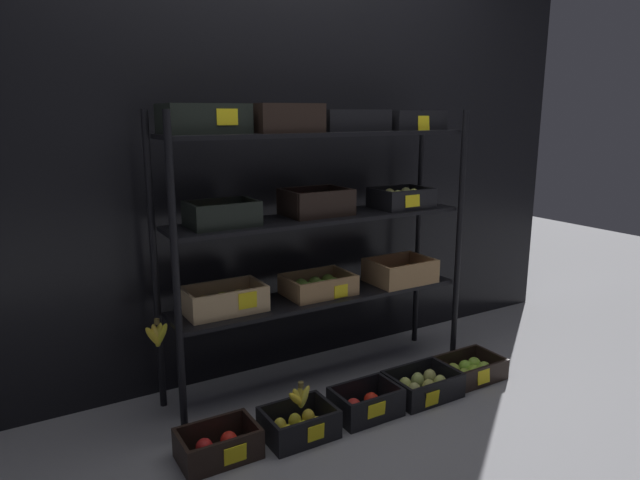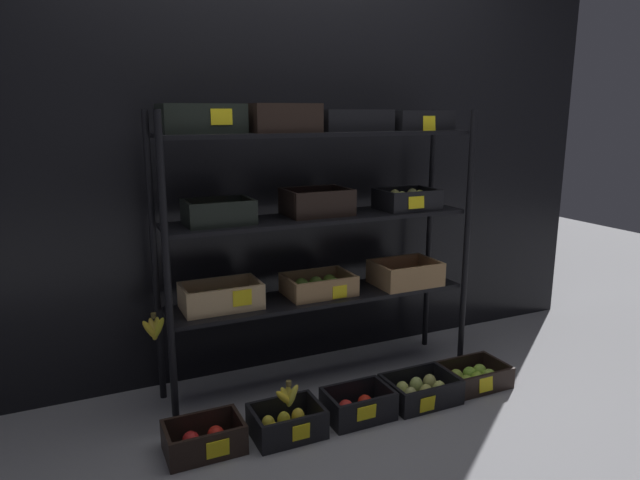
# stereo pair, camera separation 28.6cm
# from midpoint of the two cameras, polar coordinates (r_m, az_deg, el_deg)

# --- Properties ---
(ground_plane) EXTENTS (10.00, 10.00, 0.00)m
(ground_plane) POSITION_cam_midpoint_polar(r_m,az_deg,el_deg) (3.12, 2.70, -13.98)
(ground_plane) COLOR gray
(storefront_wall) EXTENTS (3.98, 0.12, 2.33)m
(storefront_wall) POSITION_cam_midpoint_polar(r_m,az_deg,el_deg) (3.13, -0.23, 8.40)
(storefront_wall) COLOR black
(storefront_wall) RESTS_ON ground_plane
(display_rack) EXTENTS (1.70, 0.37, 1.44)m
(display_rack) POSITION_cam_midpoint_polar(r_m,az_deg,el_deg) (2.83, 2.42, 2.81)
(display_rack) COLOR black
(display_rack) RESTS_ON ground_plane
(crate_ground_apple_red) EXTENTS (0.33, 0.22, 0.13)m
(crate_ground_apple_red) POSITION_cam_midpoint_polar(r_m,az_deg,el_deg) (2.56, -8.23, -19.37)
(crate_ground_apple_red) COLOR black
(crate_ground_apple_red) RESTS_ON ground_plane
(crate_ground_lemon) EXTENTS (0.31, 0.24, 0.13)m
(crate_ground_lemon) POSITION_cam_midpoint_polar(r_m,az_deg,el_deg) (2.64, -0.10, -18.06)
(crate_ground_lemon) COLOR black
(crate_ground_lemon) RESTS_ON ground_plane
(crate_ground_center_apple_red) EXTENTS (0.31, 0.22, 0.14)m
(crate_ground_center_apple_red) POSITION_cam_midpoint_polar(r_m,az_deg,el_deg) (2.78, 6.93, -16.37)
(crate_ground_center_apple_red) COLOR black
(crate_ground_center_apple_red) RESTS_ON ground_plane
(crate_ground_pear) EXTENTS (0.35, 0.26, 0.12)m
(crate_ground_pear) POSITION_cam_midpoint_polar(r_m,az_deg,el_deg) (2.97, 12.88, -14.61)
(crate_ground_pear) COLOR black
(crate_ground_pear) RESTS_ON ground_plane
(crate_ground_apple_green) EXTENTS (0.34, 0.25, 0.11)m
(crate_ground_apple_green) POSITION_cam_midpoint_polar(r_m,az_deg,el_deg) (3.20, 17.72, -13.01)
(crate_ground_apple_green) COLOR black
(crate_ground_apple_green) RESTS_ON ground_plane
(banana_bunch_loose) EXTENTS (0.13, 0.04, 0.13)m
(banana_bunch_loose) POSITION_cam_midpoint_polar(r_m,az_deg,el_deg) (2.58, 0.09, -15.45)
(banana_bunch_loose) COLOR brown
(banana_bunch_loose) RESTS_ON crate_ground_lemon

